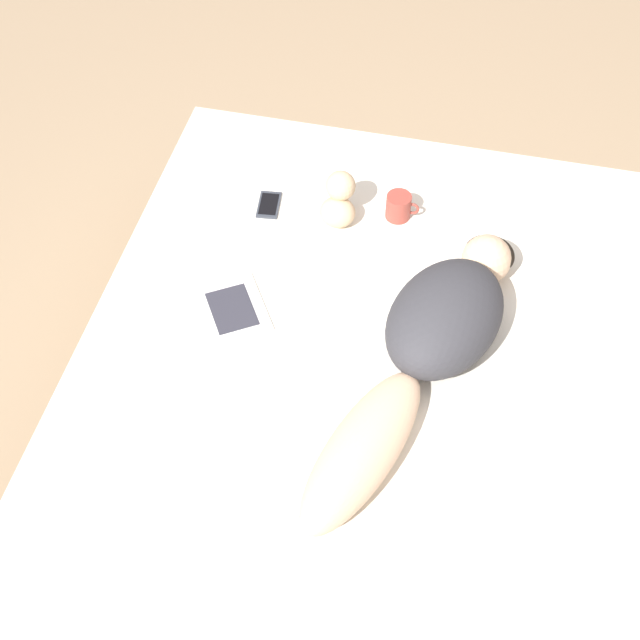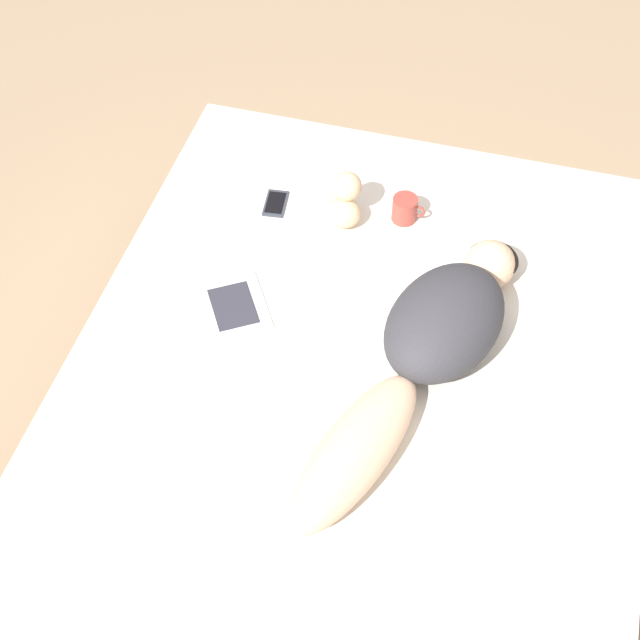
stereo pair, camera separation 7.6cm
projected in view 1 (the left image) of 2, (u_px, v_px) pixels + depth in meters
ground_plane at (354, 453)px, 3.32m from camera, size 12.00×12.00×0.00m
bed at (356, 413)px, 3.11m from camera, size 1.90×2.34×0.57m
person at (430, 343)px, 2.81m from camera, size 0.60×1.27×0.24m
open_magazine at (202, 318)px, 3.00m from camera, size 0.51×0.46×0.01m
coffee_mug at (399, 206)px, 3.26m from camera, size 0.12×0.09×0.10m
cell_phone at (269, 205)px, 3.33m from camera, size 0.09×0.15×0.01m
plush_toy at (339, 201)px, 3.22m from camera, size 0.13×0.16×0.20m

